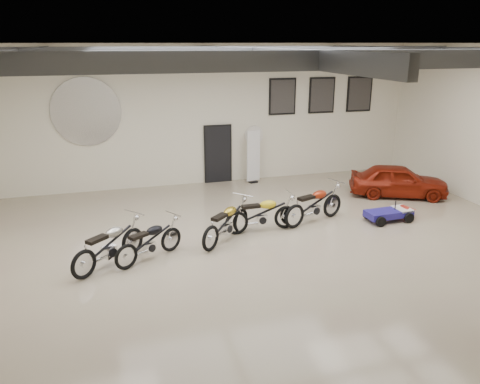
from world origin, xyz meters
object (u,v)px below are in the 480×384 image
object	(u,v)px
go_kart	(393,210)
vintage_car	(398,181)
motorcycle_yellow	(262,213)
motorcycle_black	(149,241)
banner_stand	(253,157)
motorcycle_gold	(226,222)
motorcycle_red	(314,204)
motorcycle_silver	(109,244)

from	to	relation	value
go_kart	vintage_car	size ratio (longest dim) A/B	0.53
motorcycle_yellow	motorcycle_black	bearing A→B (deg)	-165.50
banner_stand	motorcycle_gold	world-z (taller)	banner_stand
motorcycle_black	vintage_car	distance (m)	9.03
banner_stand	motorcycle_black	bearing A→B (deg)	-140.54
vintage_car	go_kart	bearing A→B (deg)	167.31
motorcycle_black	motorcycle_red	world-z (taller)	motorcycle_red
go_kart	motorcycle_yellow	bearing A→B (deg)	173.91
motorcycle_black	motorcycle_silver	bearing A→B (deg)	152.34
motorcycle_yellow	motorcycle_red	bearing A→B (deg)	5.45
banner_stand	go_kart	distance (m)	5.65
motorcycle_silver	motorcycle_black	size ratio (longest dim) A/B	1.11
vintage_car	motorcycle_black	bearing A→B (deg)	131.35
go_kart	motorcycle_silver	bearing A→B (deg)	-176.89
motorcycle_gold	motorcycle_red	size ratio (longest dim) A/B	0.95
motorcycle_black	motorcycle_yellow	size ratio (longest dim) A/B	0.93
banner_stand	motorcycle_black	world-z (taller)	banner_stand
motorcycle_red	go_kart	size ratio (longest dim) A/B	1.29
motorcycle_silver	motorcycle_gold	bearing A→B (deg)	-28.98
motorcycle_red	vintage_car	xyz separation A→B (m)	(3.79, 1.47, -0.02)
motorcycle_gold	vintage_car	size ratio (longest dim) A/B	0.65
motorcycle_silver	motorcycle_gold	world-z (taller)	motorcycle_silver
motorcycle_silver	motorcycle_yellow	size ratio (longest dim) A/B	1.03
go_kart	banner_stand	bearing A→B (deg)	117.42
banner_stand	vintage_car	distance (m)	5.17
motorcycle_yellow	banner_stand	bearing A→B (deg)	72.88
banner_stand	motorcycle_silver	world-z (taller)	banner_stand
go_kart	vintage_car	distance (m)	2.47
motorcycle_red	motorcycle_gold	bearing A→B (deg)	171.88
motorcycle_silver	motorcycle_gold	size ratio (longest dim) A/B	1.02
motorcycle_black	go_kart	xyz separation A→B (m)	(7.15, 0.70, -0.19)
motorcycle_silver	motorcycle_yellow	world-z (taller)	motorcycle_silver
motorcycle_gold	vintage_car	distance (m)	6.89
banner_stand	motorcycle_yellow	bearing A→B (deg)	-117.15
banner_stand	vintage_car	xyz separation A→B (m)	(4.26, -2.90, -0.43)
banner_stand	motorcycle_black	size ratio (longest dim) A/B	1.02
motorcycle_black	motorcycle_red	size ratio (longest dim) A/B	0.88
motorcycle_black	motorcycle_yellow	distance (m)	3.30
motorcycle_black	motorcycle_red	distance (m)	4.98
motorcycle_yellow	vintage_car	bearing A→B (deg)	14.94
motorcycle_silver	go_kart	bearing A→B (deg)	-35.93
banner_stand	motorcycle_black	distance (m)	7.09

